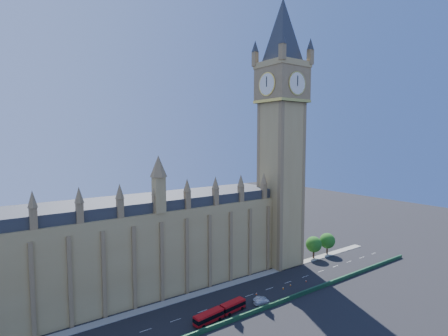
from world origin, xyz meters
TOP-DOWN VIEW (x-y plane):
  - ground at (0.00, 0.00)m, footprint 400.00×400.00m
  - palace_westminster at (-25.00, 22.00)m, footprint 120.00×20.00m
  - elizabeth_tower at (38.00, 13.99)m, footprint 20.59×20.59m
  - bridge_parapet at (0.00, -9.00)m, footprint 160.00×0.60m
  - kerb_north at (0.00, 9.50)m, footprint 160.00×3.00m
  - tree_east_near at (52.22, 10.08)m, footprint 6.00×6.00m
  - tree_east_far at (60.22, 10.08)m, footprint 6.00×6.00m
  - red_bus at (-2.01, -5.45)m, footprint 16.31×4.32m
  - car_grey at (-2.00, -4.50)m, footprint 3.81×1.53m
  - car_silver at (12.32, -4.43)m, footprint 3.97×1.72m
  - car_white at (11.52, -6.00)m, footprint 4.97×2.46m
  - cone_a at (14.00, -0.91)m, footprint 0.52×0.52m
  - cone_b at (23.14, -2.67)m, footprint 0.45×0.45m
  - cone_c at (26.72, -2.31)m, footprint 0.52×0.52m
  - cone_d at (32.96, -3.05)m, footprint 0.41×0.41m

SIDE VIEW (x-z plane):
  - ground at x=0.00m, z-range 0.00..0.00m
  - kerb_north at x=0.00m, z-range 0.00..0.16m
  - cone_c at x=26.72m, z-range 0.00..0.62m
  - cone_d at x=32.96m, z-range 0.00..0.63m
  - cone_a at x=14.00m, z-range 0.00..0.67m
  - cone_b at x=23.14m, z-range 0.00..0.71m
  - bridge_parapet at x=0.00m, z-range 0.00..1.20m
  - car_silver at x=12.32m, z-range 0.00..1.27m
  - car_grey at x=-2.00m, z-range 0.00..1.30m
  - car_white at x=11.52m, z-range 0.00..1.39m
  - red_bus at x=-2.01m, z-range 0.07..2.82m
  - tree_east_near at x=52.22m, z-range 1.39..9.89m
  - tree_east_far at x=60.22m, z-range 1.39..9.89m
  - palace_westminster at x=-25.00m, z-range -0.14..27.86m
  - elizabeth_tower at x=38.00m, z-range 2.06..107.06m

